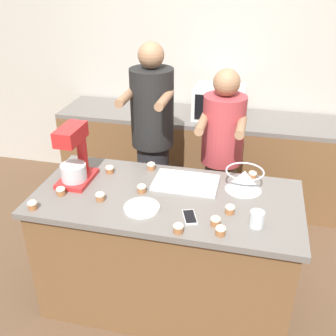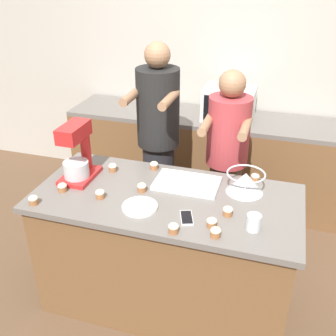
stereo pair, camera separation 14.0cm
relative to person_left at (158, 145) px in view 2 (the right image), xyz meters
name	(u,v)px [view 2 (the right image)]	position (x,y,z in m)	size (l,w,h in m)	color
ground_plane	(166,297)	(0.28, -0.69, -0.90)	(16.00, 16.00, 0.00)	brown
back_wall	(222,60)	(0.28, 1.15, 0.45)	(10.00, 0.06, 2.70)	#B2ADA3
island_counter	(166,250)	(0.28, -0.69, -0.46)	(1.70, 0.81, 0.89)	brown
back_counter	(210,158)	(0.28, 0.80, -0.46)	(2.80, 0.60, 0.89)	brown
person_left	(158,145)	(0.00, 0.00, 0.00)	(0.35, 0.51, 1.71)	#232328
person_right	(226,164)	(0.55, 0.00, -0.09)	(0.33, 0.50, 1.55)	brown
stand_mixer	(77,155)	(-0.36, -0.64, 0.16)	(0.20, 0.30, 0.40)	red
mixing_bowl	(245,182)	(0.75, -0.49, 0.06)	(0.25, 0.25, 0.14)	#BCBCC1
baking_tray	(187,182)	(0.37, -0.52, 0.00)	(0.43, 0.27, 0.04)	silver
microwave_oven	(229,103)	(0.43, 0.80, 0.14)	(0.47, 0.37, 0.29)	silver
cell_phone	(187,218)	(0.47, -0.89, -0.01)	(0.11, 0.16, 0.01)	silver
drinking_glass	(254,222)	(0.85, -0.88, 0.03)	(0.08, 0.08, 0.09)	silver
small_plate	(140,207)	(0.17, -0.87, 0.00)	(0.22, 0.22, 0.02)	white
cupcake_0	(33,200)	(-0.47, -1.02, 0.02)	(0.06, 0.06, 0.06)	#9E6038
cupcake_1	(255,177)	(0.80, -0.33, 0.02)	(0.06, 0.06, 0.06)	#9E6038
cupcake_2	(154,165)	(0.09, -0.37, 0.02)	(0.06, 0.06, 0.06)	#9E6038
cupcake_3	(62,187)	(-0.38, -0.83, 0.02)	(0.06, 0.06, 0.06)	#9E6038
cupcake_4	(212,222)	(0.62, -0.93, 0.02)	(0.06, 0.06, 0.06)	#9E6038
cupcake_5	(113,167)	(-0.18, -0.48, 0.02)	(0.06, 0.06, 0.06)	#9E6038
cupcake_6	(173,228)	(0.43, -1.04, 0.02)	(0.06, 0.06, 0.06)	#9E6038
cupcake_7	(100,194)	(-0.11, -0.83, 0.02)	(0.06, 0.06, 0.06)	#9E6038
cupcake_8	(228,211)	(0.69, -0.79, 0.02)	(0.06, 0.06, 0.06)	#9E6038
cupcake_9	(142,187)	(0.11, -0.68, 0.02)	(0.06, 0.06, 0.06)	#9E6038
cupcake_10	(216,232)	(0.66, -1.01, 0.02)	(0.06, 0.06, 0.06)	#9E6038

